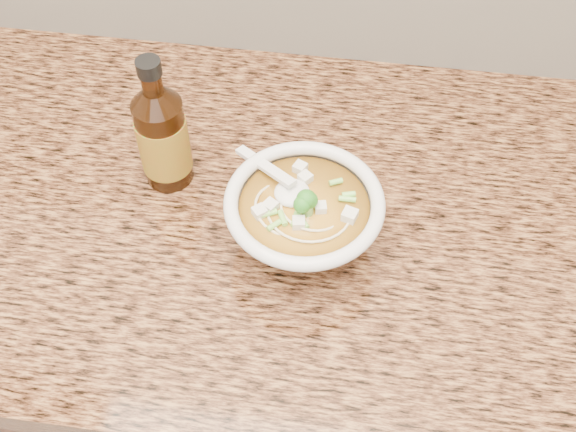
# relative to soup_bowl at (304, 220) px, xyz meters

# --- Properties ---
(cabinet) EXTENTS (4.00, 0.65, 0.86)m
(cabinet) POSITION_rel_soup_bowl_xyz_m (-0.10, 0.06, -0.52)
(cabinet) COLOR #32180F
(cabinet) RESTS_ON ground
(counter_slab) EXTENTS (4.00, 0.68, 0.04)m
(counter_slab) POSITION_rel_soup_bowl_xyz_m (-0.10, 0.06, -0.07)
(counter_slab) COLOR #996738
(counter_slab) RESTS_ON cabinet
(soup_bowl) EXTENTS (0.20, 0.20, 0.11)m
(soup_bowl) POSITION_rel_soup_bowl_xyz_m (0.00, 0.00, 0.00)
(soup_bowl) COLOR white
(soup_bowl) RESTS_ON counter_slab
(hot_sauce_bottle) EXTENTS (0.08, 0.08, 0.21)m
(hot_sauce_bottle) POSITION_rel_soup_bowl_xyz_m (-0.20, 0.09, 0.03)
(hot_sauce_bottle) COLOR #3C1B08
(hot_sauce_bottle) RESTS_ON counter_slab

